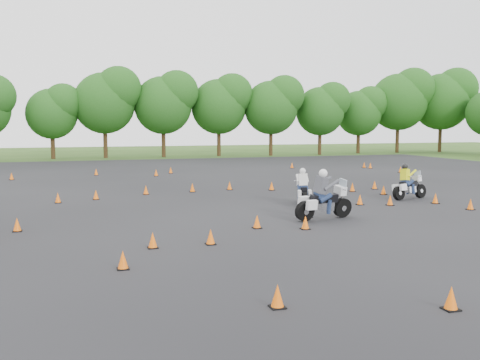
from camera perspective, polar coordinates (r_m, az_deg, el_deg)
The scene contains 7 objects.
ground at distance 19.72m, azimuth 3.52°, elevation -4.63°, with size 140.00×140.00×0.00m, color #2D5119.
asphalt_pad at distance 25.33m, azimuth -1.37°, elevation -2.24°, with size 62.00×62.00×0.00m, color black.
treeline at distance 54.69m, azimuth -7.78°, elevation 7.04°, with size 86.76×32.30×11.24m.
traffic_cones at distance 24.94m, azimuth -1.22°, elevation -1.85°, with size 36.31×32.93×0.45m.
rider_grey at distance 20.58m, azimuth 8.88°, elevation -1.47°, with size 2.54×0.78×1.96m, color #474850, non-canonical shape.
rider_yellow at distance 27.10m, azimuth 17.76°, elevation -0.16°, with size 2.22×0.68×1.71m, color #CFD312, non-canonical shape.
rider_white at distance 24.27m, azimuth 6.78°, elevation -0.66°, with size 2.16×0.66×1.67m, color silver, non-canonical shape.
Camera 1 is at (-6.99, -18.08, 3.64)m, focal length 40.00 mm.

